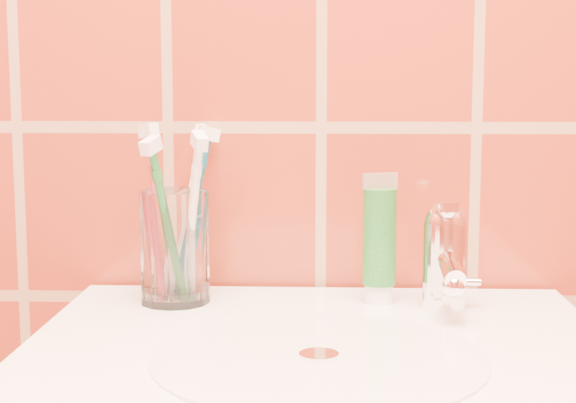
{
  "coord_description": "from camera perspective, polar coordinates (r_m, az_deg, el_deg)",
  "views": [
    {
      "loc": [
        0.0,
        0.15,
        1.09
      ],
      "look_at": [
        -0.03,
        1.08,
        0.97
      ],
      "focal_mm": 55.0,
      "sensor_mm": 36.0,
      "label": 1
    }
  ],
  "objects": [
    {
      "name": "toothbrush_0",
      "position": [
        1.0,
        -6.29,
        -0.85
      ],
      "size": [
        0.1,
        0.09,
        0.21
      ],
      "primitive_type": null,
      "rotation": [
        0.23,
        0.0,
        1.92
      ],
      "color": "#0C5167",
      "rests_on": "glass_tumbler"
    },
    {
      "name": "toothpaste_tube",
      "position": [
        0.98,
        5.93,
        -2.66
      ],
      "size": [
        0.04,
        0.04,
        0.15
      ],
      "rotation": [
        0.0,
        0.0,
        0.42
      ],
      "color": "white",
      "rests_on": "pedestal_sink"
    },
    {
      "name": "glass_tumbler",
      "position": [
        0.99,
        -7.36,
        -2.91
      ],
      "size": [
        0.09,
        0.09,
        0.13
      ],
      "primitive_type": "cylinder",
      "rotation": [
        0.0,
        0.0,
        0.23
      ],
      "color": "white",
      "rests_on": "pedestal_sink"
    },
    {
      "name": "toothbrush_1",
      "position": [
        0.96,
        -6.26,
        -1.33
      ],
      "size": [
        0.11,
        0.16,
        0.22
      ],
      "primitive_type": null,
      "rotation": [
        0.37,
        0.0,
        0.43
      ],
      "color": "white",
      "rests_on": "glass_tumbler"
    },
    {
      "name": "faucet",
      "position": [
        0.97,
        10.15,
        -3.23
      ],
      "size": [
        0.05,
        0.11,
        0.12
      ],
      "color": "white",
      "rests_on": "pedestal_sink"
    },
    {
      "name": "toothbrush_4",
      "position": [
        1.02,
        -6.56,
        -0.73
      ],
      "size": [
        0.13,
        0.16,
        0.22
      ],
      "primitive_type": null,
      "rotation": [
        0.38,
        0.0,
        2.63
      ],
      "color": "white",
      "rests_on": "glass_tumbler"
    },
    {
      "name": "toothbrush_2",
      "position": [
        0.96,
        -7.8,
        -1.49
      ],
      "size": [
        0.1,
        0.14,
        0.21
      ],
      "primitive_type": null,
      "rotation": [
        0.3,
        0.0,
        -0.44
      ],
      "color": "#1C6C2B",
      "rests_on": "glass_tumbler"
    },
    {
      "name": "toothbrush_3",
      "position": [
        0.99,
        -8.4,
        -0.84
      ],
      "size": [
        0.09,
        0.09,
        0.21
      ],
      "primitive_type": null,
      "rotation": [
        0.16,
        0.0,
        -2.36
      ],
      "color": "#B32632",
      "rests_on": "glass_tumbler"
    }
  ]
}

